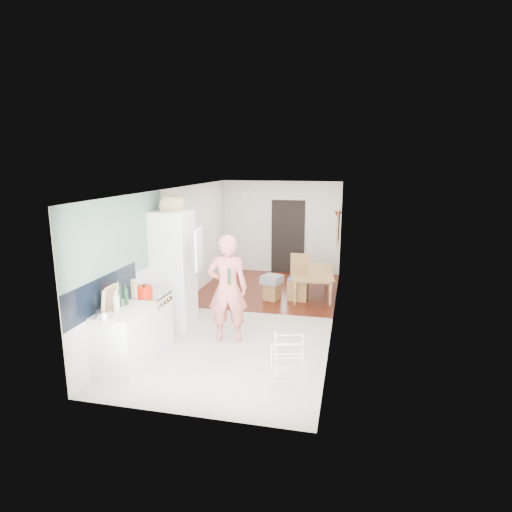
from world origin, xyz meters
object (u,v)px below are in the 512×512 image
at_px(person, 227,279).
at_px(dining_chair, 298,278).
at_px(stool, 272,292).
at_px(drying_rack, 287,365).
at_px(dining_table, 313,285).

relative_size(person, dining_chair, 2.17).
distance_m(dining_chair, stool, 0.65).
bearing_deg(drying_rack, dining_chair, 78.82).
distance_m(dining_table, drying_rack, 4.30).
distance_m(person, dining_table, 3.19).
bearing_deg(stool, dining_chair, 17.74).
distance_m(person, stool, 2.47).
relative_size(stool, drying_rack, 0.51).
xyz_separation_m(dining_table, dining_chair, (-0.30, -0.38, 0.26)).
bearing_deg(drying_rack, person, 113.98).
bearing_deg(dining_table, stool, 116.73).
relative_size(person, drying_rack, 2.83).
height_order(person, dining_table, person).
bearing_deg(person, drying_rack, 118.83).
xyz_separation_m(person, drying_rack, (1.25, -1.47, -0.71)).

